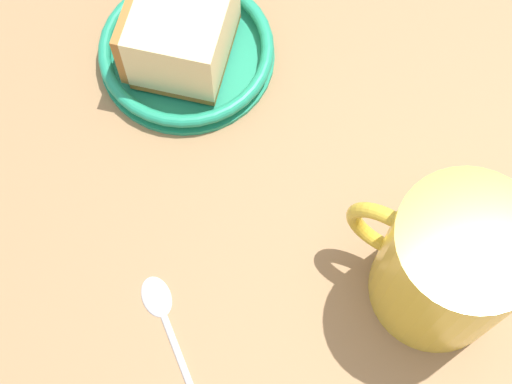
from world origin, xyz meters
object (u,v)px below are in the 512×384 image
(tea_mug, at_px, (449,264))
(teaspoon, at_px, (168,328))
(cake_slice, at_px, (180,29))
(small_plate, at_px, (187,51))

(tea_mug, xyz_separation_m, teaspoon, (-0.17, -0.07, -0.05))
(cake_slice, height_order, teaspoon, cake_slice)
(small_plate, bearing_deg, cake_slice, 179.13)
(small_plate, distance_m, tea_mug, 0.26)
(small_plate, relative_size, cake_slice, 1.64)
(cake_slice, xyz_separation_m, teaspoon, (0.04, -0.21, -0.03))
(small_plate, height_order, teaspoon, small_plate)
(cake_slice, height_order, tea_mug, tea_mug)
(small_plate, relative_size, teaspoon, 1.16)
(cake_slice, relative_size, teaspoon, 0.70)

